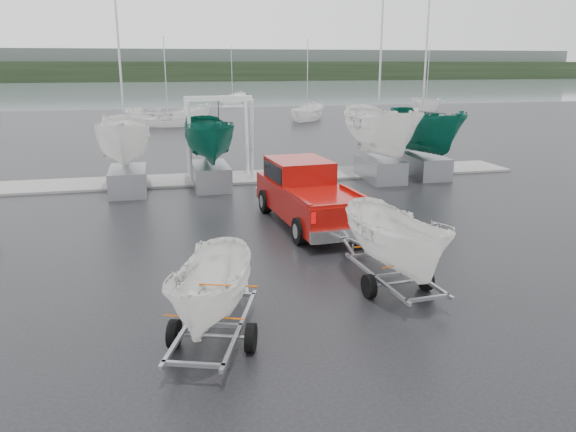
{
  "coord_description": "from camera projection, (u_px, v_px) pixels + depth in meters",
  "views": [
    {
      "loc": [
        -3.66,
        -14.78,
        5.68
      ],
      "look_at": [
        0.13,
        1.13,
        1.2
      ],
      "focal_mm": 35.0,
      "sensor_mm": 36.0,
      "label": 1
    }
  ],
  "objects": [
    {
      "name": "pickup_truck",
      "position": [
        306.0,
        191.0,
        20.45
      ],
      "size": [
        2.82,
        6.76,
        2.2
      ],
      "rotation": [
        0.0,
        0.0,
        0.07
      ],
      "color": "maroon",
      "rests_on": "ground"
    },
    {
      "name": "dock",
      "position": [
        231.0,
        178.0,
        28.37
      ],
      "size": [
        30.0,
        3.0,
        0.12
      ],
      "primitive_type": "cube",
      "color": "gray",
      "rests_on": "ground"
    },
    {
      "name": "moored_boat_1",
      "position": [
        168.0,
        126.0,
        52.1
      ],
      "size": [
        3.56,
        3.49,
        12.05
      ],
      "rotation": [
        0.0,
        0.0,
        1.42
      ],
      "color": "white",
      "rests_on": "ground"
    },
    {
      "name": "moored_boat_3",
      "position": [
        426.0,
        110.0,
        69.24
      ],
      "size": [
        2.63,
        2.69,
        11.24
      ],
      "rotation": [
        0.0,
        0.0,
        6.2
      ],
      "color": "white",
      "rests_on": "ground"
    },
    {
      "name": "trailer_hitched",
      "position": [
        399.0,
        190.0,
        13.76
      ],
      "size": [
        1.82,
        3.68,
        4.88
      ],
      "rotation": [
        0.0,
        0.0,
        0.07
      ],
      "color": "gray",
      "rests_on": "ground"
    },
    {
      "name": "keelboat_2",
      "position": [
        383.0,
        95.0,
        27.02
      ],
      "size": [
        2.62,
        3.2,
        10.79
      ],
      "color": "gray",
      "rests_on": "ground"
    },
    {
      "name": "far_hill",
      "position": [
        161.0,
        65.0,
        181.88
      ],
      "size": [
        300.0,
        6.0,
        10.0
      ],
      "primitive_type": "cube",
      "color": "#4C5651",
      "rests_on": "ground"
    },
    {
      "name": "keelboat_0",
      "position": [
        123.0,
        109.0,
        24.43
      ],
      "size": [
        2.35,
        3.2,
        10.52
      ],
      "color": "gray",
      "rests_on": "ground"
    },
    {
      "name": "moored_boat_5",
      "position": [
        233.0,
        103.0,
        80.95
      ],
      "size": [
        3.35,
        3.36,
        11.14
      ],
      "rotation": [
        0.0,
        0.0,
        2.48
      ],
      "color": "white",
      "rests_on": "ground"
    },
    {
      "name": "ground_plane",
      "position": [
        293.0,
        266.0,
        16.19
      ],
      "size": [
        120.0,
        120.0,
        0.0
      ],
      "primitive_type": "plane",
      "color": "black",
      "rests_on": "ground"
    },
    {
      "name": "boat_hoist",
      "position": [
        219.0,
        126.0,
        27.56
      ],
      "size": [
        3.3,
        2.18,
        4.12
      ],
      "color": "silver",
      "rests_on": "ground"
    },
    {
      "name": "trailer_parked",
      "position": [
        211.0,
        238.0,
        11.09
      ],
      "size": [
        2.32,
        3.79,
        4.27
      ],
      "rotation": [
        0.0,
        0.0,
        -0.34
      ],
      "color": "gray",
      "rests_on": "ground"
    },
    {
      "name": "treeline",
      "position": [
        162.0,
        72.0,
        174.9
      ],
      "size": [
        300.0,
        8.0,
        6.0
      ],
      "primitive_type": "cube",
      "color": "black",
      "rests_on": "ground"
    },
    {
      "name": "keelboat_3",
      "position": [
        428.0,
        101.0,
        27.95
      ],
      "size": [
        2.41,
        3.2,
        10.58
      ],
      "color": "gray",
      "rests_on": "ground"
    },
    {
      "name": "moored_boat_2",
      "position": [
        307.0,
        120.0,
        57.46
      ],
      "size": [
        3.59,
        3.62,
        11.43
      ],
      "rotation": [
        0.0,
        0.0,
        2.58
      ],
      "color": "white",
      "rests_on": "ground"
    },
    {
      "name": "keelboat_1",
      "position": [
        209.0,
        113.0,
        25.52
      ],
      "size": [
        2.2,
        3.2,
        6.96
      ],
      "color": "gray",
      "rests_on": "ground"
    },
    {
      "name": "lake",
      "position": [
        171.0,
        93.0,
        110.02
      ],
      "size": [
        300.0,
        300.0,
        0.0
      ],
      "primitive_type": "plane",
      "color": "gray",
      "rests_on": "ground"
    }
  ]
}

